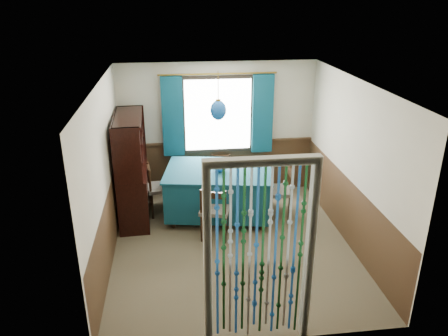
{
  "coord_description": "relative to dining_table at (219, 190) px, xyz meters",
  "views": [
    {
      "loc": [
        -0.84,
        -5.73,
        3.64
      ],
      "look_at": [
        -0.05,
        0.65,
        1.03
      ],
      "focal_mm": 35.0,
      "sensor_mm": 36.0,
      "label": 1
    }
  ],
  "objects": [
    {
      "name": "wall_right",
      "position": [
        1.9,
        -1.0,
        0.76
      ],
      "size": [
        0.0,
        4.0,
        4.0
      ],
      "primitive_type": "plane",
      "rotation": [
        1.57,
        0.0,
        -1.57
      ],
      "color": "beige",
      "rests_on": "ground"
    },
    {
      "name": "sideboard",
      "position": [
        -1.44,
        0.15,
        0.13
      ],
      "size": [
        0.53,
        1.39,
        1.8
      ],
      "rotation": [
        0.0,
        0.0,
        0.04
      ],
      "color": "black",
      "rests_on": "floor"
    },
    {
      "name": "chair_near",
      "position": [
        -0.14,
        -0.73,
        -0.01
      ],
      "size": [
        0.54,
        0.52,
        0.9
      ],
      "rotation": [
        0.0,
        0.0,
        -0.26
      ],
      "color": "black",
      "rests_on": "floor"
    },
    {
      "name": "vase_sideboard",
      "position": [
        -1.38,
        0.39,
        0.5
      ],
      "size": [
        0.21,
        0.21,
        0.18
      ],
      "primitive_type": "imported",
      "rotation": [
        0.0,
        0.0,
        -0.22
      ],
      "color": "beige",
      "rests_on": "sideboard"
    },
    {
      "name": "dining_table",
      "position": [
        0.0,
        0.0,
        0.0
      ],
      "size": [
        1.95,
        1.5,
        0.86
      ],
      "rotation": [
        0.0,
        0.0,
        -0.17
      ],
      "color": "#0E3C4C",
      "rests_on": "floor"
    },
    {
      "name": "chair_far",
      "position": [
        0.13,
        0.72,
        -0.05
      ],
      "size": [
        0.42,
        0.41,
        0.81
      ],
      "rotation": [
        0.0,
        0.0,
        3.09
      ],
      "color": "black",
      "rests_on": "floor"
    },
    {
      "name": "window",
      "position": [
        0.1,
        0.95,
        1.06
      ],
      "size": [
        1.32,
        0.12,
        1.42
      ],
      "primitive_type": "cube",
      "color": "black",
      "rests_on": "wall_back"
    },
    {
      "name": "pendant_lamp",
      "position": [
        -0.0,
        -0.0,
        1.4
      ],
      "size": [
        0.26,
        0.26,
        0.78
      ],
      "color": "olive",
      "rests_on": "ceiling"
    },
    {
      "name": "bowl_shelf",
      "position": [
        -1.38,
        -0.15,
        0.77
      ],
      "size": [
        0.26,
        0.26,
        0.06
      ],
      "primitive_type": "imported",
      "rotation": [
        0.0,
        0.0,
        0.12
      ],
      "color": "beige",
      "rests_on": "sideboard"
    },
    {
      "name": "ceiling",
      "position": [
        0.1,
        -1.0,
        2.01
      ],
      "size": [
        4.0,
        4.0,
        0.0
      ],
      "primitive_type": "plane",
      "rotation": [
        3.14,
        0.0,
        0.0
      ],
      "color": "silver",
      "rests_on": "ground"
    },
    {
      "name": "wall_back",
      "position": [
        0.1,
        1.0,
        0.76
      ],
      "size": [
        3.6,
        0.0,
        3.6
      ],
      "primitive_type": "plane",
      "rotation": [
        1.57,
        0.0,
        0.0
      ],
      "color": "beige",
      "rests_on": "ground"
    },
    {
      "name": "floor",
      "position": [
        0.1,
        -1.0,
        -0.49
      ],
      "size": [
        4.0,
        4.0,
        0.0
      ],
      "primitive_type": "plane",
      "color": "brown",
      "rests_on": "ground"
    },
    {
      "name": "chair_right",
      "position": [
        1.01,
        -0.2,
        0.01
      ],
      "size": [
        0.46,
        0.48,
        0.94
      ],
      "rotation": [
        0.0,
        0.0,
        1.52
      ],
      "color": "black",
      "rests_on": "floor"
    },
    {
      "name": "vase_table",
      "position": [
        0.02,
        -0.05,
        0.47
      ],
      "size": [
        0.26,
        0.26,
        0.21
      ],
      "primitive_type": "imported",
      "rotation": [
        0.0,
        0.0,
        -0.43
      ],
      "color": "#154D92",
      "rests_on": "dining_table"
    },
    {
      "name": "wainscot_right",
      "position": [
        1.88,
        -1.0,
        0.01
      ],
      "size": [
        0.0,
        4.0,
        4.0
      ],
      "primitive_type": "plane",
      "rotation": [
        1.57,
        0.0,
        -1.57
      ],
      "color": "#3F2A18",
      "rests_on": "ground"
    },
    {
      "name": "wall_left",
      "position": [
        -1.7,
        -1.0,
        0.76
      ],
      "size": [
        0.0,
        4.0,
        4.0
      ],
      "primitive_type": "plane",
      "rotation": [
        1.57,
        0.0,
        1.57
      ],
      "color": "beige",
      "rests_on": "ground"
    },
    {
      "name": "wainscot_front",
      "position": [
        0.1,
        -2.98,
        0.01
      ],
      "size": [
        3.6,
        0.0,
        3.6
      ],
      "primitive_type": "plane",
      "rotation": [
        -1.57,
        0.0,
        0.0
      ],
      "color": "#3F2A18",
      "rests_on": "ground"
    },
    {
      "name": "wainscot_back",
      "position": [
        0.1,
        0.99,
        0.01
      ],
      "size": [
        3.6,
        0.0,
        3.6
      ],
      "primitive_type": "plane",
      "rotation": [
        1.57,
        0.0,
        0.0
      ],
      "color": "#3F2A18",
      "rests_on": "ground"
    },
    {
      "name": "wall_front",
      "position": [
        0.1,
        -3.0,
        0.76
      ],
      "size": [
        3.6,
        0.0,
        3.6
      ],
      "primitive_type": "plane",
      "rotation": [
        -1.57,
        0.0,
        0.0
      ],
      "color": "beige",
      "rests_on": "ground"
    },
    {
      "name": "doorway",
      "position": [
        0.1,
        -2.94,
        0.56
      ],
      "size": [
        1.16,
        0.12,
        2.18
      ],
      "primitive_type": null,
      "color": "silver",
      "rests_on": "ground"
    },
    {
      "name": "wainscot_left",
      "position": [
        -1.69,
        -1.0,
        0.01
      ],
      "size": [
        0.0,
        4.0,
        4.0
      ],
      "primitive_type": "plane",
      "rotation": [
        1.57,
        0.0,
        1.57
      ],
      "color": "#3F2A18",
      "rests_on": "ground"
    },
    {
      "name": "chair_left",
      "position": [
        -1.02,
        0.22,
        -0.01
      ],
      "size": [
        0.47,
        0.49,
        0.91
      ],
      "rotation": [
        0.0,
        0.0,
        -1.46
      ],
      "color": "black",
      "rests_on": "floor"
    }
  ]
}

